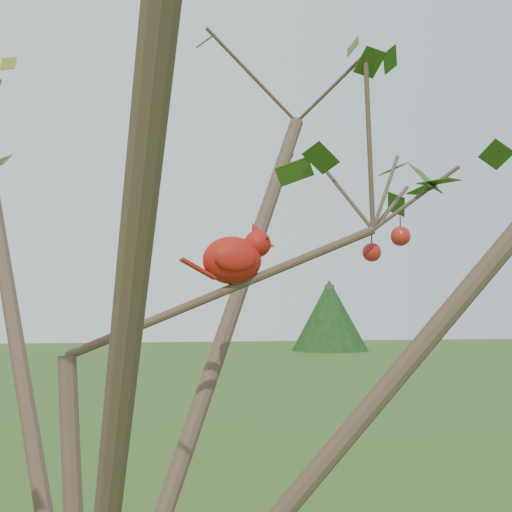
% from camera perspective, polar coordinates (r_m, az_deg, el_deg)
% --- Properties ---
extents(crabapple_tree, '(2.35, 2.05, 2.95)m').
position_cam_1_polar(crabapple_tree, '(1.15, -13.10, -0.52)').
color(crabapple_tree, '#473426').
rests_on(crabapple_tree, ground).
extents(cardinal, '(0.20, 0.11, 0.14)m').
position_cam_1_polar(cardinal, '(1.27, -1.85, -0.17)').
color(cardinal, '#B4190F').
rests_on(cardinal, ground).
extents(distant_trees, '(40.72, 16.77, 3.56)m').
position_cam_1_polar(distant_trees, '(25.61, -5.42, -5.93)').
color(distant_trees, '#473426').
rests_on(distant_trees, ground).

